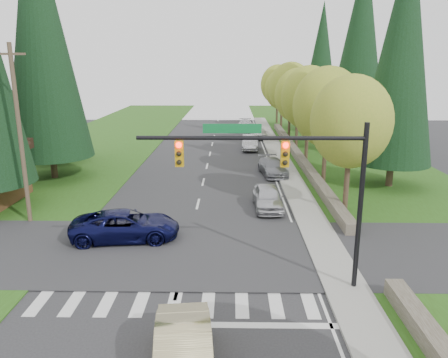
{
  "coord_description": "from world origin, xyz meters",
  "views": [
    {
      "loc": [
        2.17,
        -11.7,
        8.89
      ],
      "look_at": [
        1.78,
        11.34,
        2.8
      ],
      "focal_mm": 35.0,
      "sensor_mm": 36.0,
      "label": 1
    }
  ],
  "objects_px": {
    "sedan_champagne": "(184,356)",
    "parked_car_e": "(246,125)",
    "parked_car_a": "(268,197)",
    "suv_navy": "(126,225)",
    "parked_car_c": "(250,142)",
    "parked_car_d": "(259,133)",
    "parked_car_b": "(273,167)"
  },
  "relations": [
    {
      "from": "sedan_champagne",
      "to": "parked_car_a",
      "type": "xyz_separation_m",
      "value": [
        3.68,
        15.58,
        -0.04
      ]
    },
    {
      "from": "parked_car_c",
      "to": "parked_car_d",
      "type": "relative_size",
      "value": 1.1
    },
    {
      "from": "parked_car_c",
      "to": "parked_car_d",
      "type": "height_order",
      "value": "parked_car_c"
    },
    {
      "from": "parked_car_a",
      "to": "parked_car_d",
      "type": "xyz_separation_m",
      "value": [
        1.1,
        26.92,
        -0.02
      ]
    },
    {
      "from": "suv_navy",
      "to": "parked_car_e",
      "type": "relative_size",
      "value": 1.11
    },
    {
      "from": "parked_car_b",
      "to": "sedan_champagne",
      "type": "bearing_deg",
      "value": -108.69
    },
    {
      "from": "parked_car_a",
      "to": "parked_car_c",
      "type": "distance_m",
      "value": 19.79
    },
    {
      "from": "sedan_champagne",
      "to": "parked_car_e",
      "type": "bearing_deg",
      "value": 79.62
    },
    {
      "from": "sedan_champagne",
      "to": "suv_navy",
      "type": "bearing_deg",
      "value": 105.16
    },
    {
      "from": "parked_car_b",
      "to": "parked_car_c",
      "type": "xyz_separation_m",
      "value": [
        -1.4,
        11.11,
        0.09
      ]
    },
    {
      "from": "parked_car_d",
      "to": "parked_car_e",
      "type": "bearing_deg",
      "value": 94.79
    },
    {
      "from": "sedan_champagne",
      "to": "suv_navy",
      "type": "xyz_separation_m",
      "value": [
        -4.12,
        10.41,
        -0.01
      ]
    },
    {
      "from": "sedan_champagne",
      "to": "parked_car_d",
      "type": "xyz_separation_m",
      "value": [
        4.78,
        42.5,
        -0.06
      ]
    },
    {
      "from": "parked_car_b",
      "to": "parked_car_e",
      "type": "height_order",
      "value": "parked_car_e"
    },
    {
      "from": "suv_navy",
      "to": "parked_car_a",
      "type": "height_order",
      "value": "suv_navy"
    },
    {
      "from": "sedan_champagne",
      "to": "parked_car_e",
      "type": "height_order",
      "value": "sedan_champagne"
    },
    {
      "from": "suv_navy",
      "to": "parked_car_b",
      "type": "height_order",
      "value": "suv_navy"
    },
    {
      "from": "parked_car_a",
      "to": "parked_car_d",
      "type": "distance_m",
      "value": 26.95
    },
    {
      "from": "sedan_champagne",
      "to": "parked_car_c",
      "type": "distance_m",
      "value": 35.52
    },
    {
      "from": "sedan_champagne",
      "to": "parked_car_b",
      "type": "bearing_deg",
      "value": 72.4
    },
    {
      "from": "parked_car_e",
      "to": "sedan_champagne",
      "type": "bearing_deg",
      "value": -95.26
    },
    {
      "from": "parked_car_b",
      "to": "parked_car_d",
      "type": "height_order",
      "value": "parked_car_d"
    },
    {
      "from": "parked_car_c",
      "to": "parked_car_d",
      "type": "bearing_deg",
      "value": 81.87
    },
    {
      "from": "parked_car_c",
      "to": "parked_car_d",
      "type": "xyz_separation_m",
      "value": [
        1.4,
        7.14,
        -0.05
      ]
    },
    {
      "from": "parked_car_b",
      "to": "parked_car_e",
      "type": "xyz_separation_m",
      "value": [
        -1.4,
        25.04,
        0.05
      ]
    },
    {
      "from": "suv_navy",
      "to": "parked_car_b",
      "type": "xyz_separation_m",
      "value": [
        8.9,
        13.84,
        -0.1
      ]
    },
    {
      "from": "parked_car_d",
      "to": "parked_car_e",
      "type": "relative_size",
      "value": 0.85
    },
    {
      "from": "parked_car_d",
      "to": "parked_car_e",
      "type": "xyz_separation_m",
      "value": [
        -1.4,
        6.79,
        0.0
      ]
    },
    {
      "from": "parked_car_a",
      "to": "sedan_champagne",
      "type": "bearing_deg",
      "value": -104.89
    },
    {
      "from": "suv_navy",
      "to": "parked_car_c",
      "type": "xyz_separation_m",
      "value": [
        7.5,
        24.95,
        -0.01
      ]
    },
    {
      "from": "parked_car_c",
      "to": "parked_car_e",
      "type": "relative_size",
      "value": 0.93
    },
    {
      "from": "sedan_champagne",
      "to": "parked_car_b",
      "type": "xyz_separation_m",
      "value": [
        4.78,
        24.25,
        -0.11
      ]
    }
  ]
}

